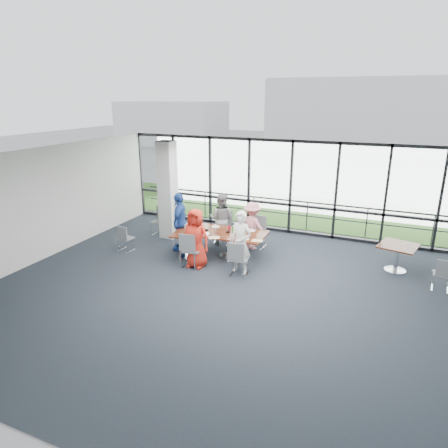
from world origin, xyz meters
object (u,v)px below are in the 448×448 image
at_px(diner_near_left, 196,238).
at_px(main_table, 228,236).
at_px(diner_end, 180,222).
at_px(chair_main_end, 182,236).
at_px(side_table_left, 189,236).
at_px(diner_far_left, 221,219).
at_px(diner_near_right, 241,243).
at_px(chair_spare_lb, 160,222).
at_px(chair_main_fr, 257,233).
at_px(chair_spare_la, 126,238).
at_px(chair_main_nl, 192,250).
at_px(chair_main_nr, 239,259).
at_px(chair_spare_r, 442,274).
at_px(side_table_right, 398,249).
at_px(chair_main_fl, 221,227).
at_px(structural_column, 168,190).
at_px(diner_far_right, 252,226).

bearing_deg(diner_near_left, main_table, 62.54).
distance_m(diner_end, chair_main_end, 0.49).
relative_size(side_table_left, diner_far_left, 0.63).
relative_size(diner_near_right, chair_spare_lb, 1.79).
xyz_separation_m(chair_main_fr, chair_spare_la, (-3.60, -1.88, -0.07)).
height_order(chair_main_nl, chair_spare_la, chair_main_nl).
bearing_deg(diner_far_left, chair_spare_lb, -1.64).
relative_size(main_table, side_table_left, 2.14).
bearing_deg(diner_near_left, chair_main_nr, -1.98).
distance_m(main_table, chair_spare_lb, 3.00).
distance_m(chair_main_fr, chair_spare_lb, 3.44).
distance_m(chair_main_nl, chair_spare_r, 6.36).
bearing_deg(side_table_right, diner_far_left, 179.44).
relative_size(chair_spare_lb, chair_spare_r, 1.16).
distance_m(main_table, chair_main_fl, 1.27).
relative_size(structural_column, chair_spare_r, 3.89).
bearing_deg(diner_near_right, chair_main_end, 166.84).
height_order(chair_main_fl, chair_spare_la, chair_main_fl).
height_order(diner_far_left, chair_spare_r, diner_far_left).
bearing_deg(structural_column, chair_spare_lb, 179.59).
bearing_deg(main_table, chair_spare_la, -166.74).
relative_size(side_table_left, chair_spare_lb, 1.09).
distance_m(chair_main_fl, chair_spare_la, 3.02).
xyz_separation_m(side_table_left, chair_spare_r, (6.65, 0.56, -0.23)).
height_order(side_table_right, diner_near_right, diner_near_right).
height_order(structural_column, chair_main_fr, structural_column).
distance_m(diner_far_right, chair_spare_r, 5.26).
bearing_deg(chair_main_nr, side_table_right, 19.40).
distance_m(chair_main_fl, chair_spare_r, 6.38).
xyz_separation_m(diner_far_right, chair_spare_la, (-3.48, -1.70, -0.34)).
bearing_deg(chair_main_nl, chair_spare_lb, 130.55).
relative_size(diner_near_right, chair_spare_r, 2.08).
bearing_deg(diner_far_right, chair_main_end, 34.73).
xyz_separation_m(chair_main_end, chair_spare_la, (-1.50, -0.84, -0.00)).
xyz_separation_m(side_table_right, diner_end, (-6.17, -0.88, 0.25)).
height_order(chair_main_end, chair_spare_la, chair_main_end).
distance_m(diner_near_right, diner_far_right, 1.82).
distance_m(main_table, diner_near_right, 1.19).
bearing_deg(chair_spare_lb, chair_spare_r, 173.05).
height_order(chair_main_fr, chair_main_end, chair_main_fr).
bearing_deg(chair_spare_la, chair_main_fl, 45.49).
bearing_deg(chair_main_fr, chair_spare_lb, 7.63).
relative_size(side_table_left, chair_main_fr, 1.09).
height_order(side_table_right, chair_spare_la, chair_spare_la).
bearing_deg(diner_near_right, chair_spare_la, -172.36).
bearing_deg(main_table, diner_near_right, -52.76).
bearing_deg(diner_far_left, chair_main_fl, -68.51).
distance_m(diner_near_right, diner_far_left, 2.25).
height_order(side_table_left, chair_spare_la, chair_spare_la).
bearing_deg(structural_column, diner_near_right, -28.43).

